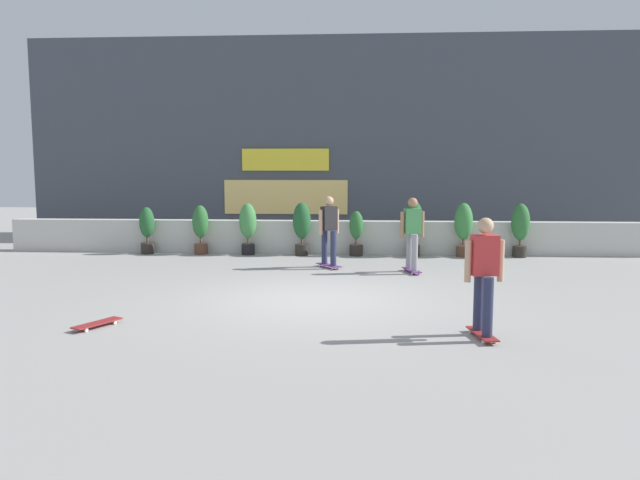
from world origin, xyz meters
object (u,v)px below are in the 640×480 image
Objects in this scene: potted_plant_3 at (302,225)px; skater_far_left at (484,272)px; potted_plant_1 at (200,227)px; skater_by_wall_left at (412,231)px; potted_plant_2 at (248,225)px; skater_mid_plaza at (329,228)px; potted_plant_0 at (147,228)px; potted_plant_5 at (413,224)px; potted_plant_7 at (520,227)px; potted_plant_4 at (356,232)px; potted_plant_6 at (464,226)px; skateboard_near_camera at (97,323)px.

skater_far_left is (3.30, -7.98, 0.12)m from potted_plant_3.
potted_plant_1 is 6.11m from skater_by_wall_left.
potted_plant_2 is 3.10m from skater_mid_plaza.
potted_plant_0 is 7.48m from skater_by_wall_left.
potted_plant_1 is at bearing 180.00° from potted_plant_5.
potted_plant_2 is 7.24m from potted_plant_7.
skater_by_wall_left is (7.00, -2.63, 0.23)m from potted_plant_0.
skater_far_left is at bearing -52.72° from potted_plant_1.
potted_plant_4 is 0.84× the size of potted_plant_6.
potted_plant_3 reaches higher than potted_plant_4.
potted_plant_2 is 9.29m from skater_far_left.
potted_plant_2 is 7.84m from skateboard_near_camera.
potted_plant_7 is at bearing -0.00° from potted_plant_0.
potted_plant_3 is at bearing 112.48° from skater_far_left.
potted_plant_5 is at bearing -0.00° from potted_plant_2.
skater_far_left is at bearing -67.52° from potted_plant_3.
skater_far_left is 5.70m from skateboard_near_camera.
potted_plant_6 is 0.84× the size of skater_mid_plaza.
skater_mid_plaza is 1.00× the size of skater_far_left.
potted_plant_7 reaches higher than potted_plant_1.
potted_plant_1 is 0.79× the size of skater_far_left.
skater_mid_plaza reaches higher than potted_plant_4.
potted_plant_4 is 2.94m from skater_by_wall_left.
skater_far_left reaches higher than potted_plant_3.
potted_plant_7 reaches higher than skateboard_near_camera.
skater_mid_plaza is 6.57m from skateboard_near_camera.
potted_plant_0 is 1.07× the size of potted_plant_4.
potted_plant_7 is 8.35m from skater_far_left.
skater_mid_plaza is at bearing -157.29° from potted_plant_7.
potted_plant_5 reaches higher than potted_plant_3.
potted_plant_1 reaches higher than potted_plant_0.
potted_plant_2 reaches higher than potted_plant_4.
potted_plant_0 is at bearing 180.00° from potted_plant_7.
potted_plant_0 is at bearing 180.00° from potted_plant_2.
potted_plant_1 is at bearing 180.00° from potted_plant_7.
skateboard_near_camera is at bearing -136.26° from potted_plant_7.
potted_plant_5 reaches higher than potted_plant_4.
potted_plant_4 is 1.53m from potted_plant_5.
skater_by_wall_left is 2.11× the size of skateboard_near_camera.
potted_plant_2 is 0.82× the size of skater_far_left.
potted_plant_5 is at bearing 43.97° from skater_mid_plaza.
potted_plant_0 is 7.25m from potted_plant_5.
skater_far_left is at bearing -67.39° from skater_mid_plaza.
potted_plant_5 is at bearing 92.28° from skater_far_left.
skater_by_wall_left is at bearing -95.27° from potted_plant_5.
skater_far_left is (-1.00, -7.98, 0.12)m from potted_plant_6.
potted_plant_7 is 0.84× the size of skater_by_wall_left.
potted_plant_4 is at bearing 115.87° from skater_by_wall_left.
skater_by_wall_left is at bearing -16.43° from skater_mid_plaza.
skater_far_left is at bearing -84.02° from skater_by_wall_left.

